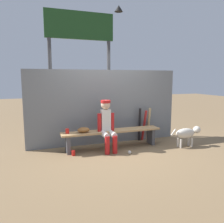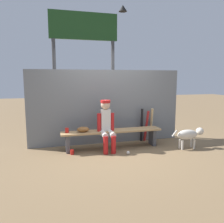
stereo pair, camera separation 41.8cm
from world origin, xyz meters
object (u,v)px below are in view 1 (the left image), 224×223
bat_wood_natural (149,124)px  scoreboard (82,44)px  cup_on_ground (73,153)px  baseball_glove (83,130)px  bat_aluminum_black (140,125)px  dog (187,133)px  player_seated (107,124)px  dugout_bench (112,134)px  bat_aluminum_red (144,125)px  cup_on_bench (67,131)px  baseball (130,152)px

bat_wood_natural → scoreboard: 2.87m
cup_on_ground → baseball_glove: bearing=37.6°
bat_aluminum_black → dog: bearing=-44.7°
player_seated → bat_wood_natural: player_seated is taller
bat_aluminum_black → cup_on_ground: bat_aluminum_black is taller
dugout_bench → bat_wood_natural: size_ratio=2.72×
player_seated → bat_aluminum_red: 1.30m
bat_wood_natural → cup_on_bench: bearing=-170.8°
bat_wood_natural → baseball: 1.40m
bat_aluminum_red → cup_on_bench: (-2.10, -0.32, 0.08)m
player_seated → bat_wood_natural: (1.36, 0.50, -0.19)m
dugout_bench → cup_on_bench: cup_on_bench is taller
baseball_glove → baseball: baseball_glove is taller
player_seated → cup_on_bench: bearing=171.3°
baseball → scoreboard: bearing=106.1°
dugout_bench → dog: 1.85m
dugout_bench → player_seated: player_seated is taller
dugout_bench → dog: size_ratio=2.86×
scoreboard → dog: bearing=-42.6°
bat_aluminum_black → cup_on_bench: bearing=-170.3°
player_seated → bat_aluminum_black: (1.07, 0.47, -0.19)m
bat_aluminum_black → cup_on_ground: size_ratio=8.05×
baseball_glove → scoreboard: 2.59m
cup_on_bench → bat_wood_natural: bearing=9.2°
player_seated → dugout_bench: bearing=34.5°
baseball_glove → cup_on_ground: bearing=-142.4°
bat_aluminum_red → bat_wood_natural: (0.16, 0.04, 0.03)m
scoreboard → bat_wood_natural: bearing=-34.7°
player_seated → scoreboard: 2.53m
baseball_glove → baseball: 1.16m
bat_aluminum_black → dog: size_ratio=1.05×
bat_aluminum_black → baseball: (-0.69, -0.89, -0.41)m
baseball_glove → bat_wood_natural: 1.93m
bat_aluminum_red → scoreboard: 2.83m
bat_wood_natural → baseball: size_ratio=11.96×
cup_on_bench → dugout_bench: bearing=-1.6°
cup_on_ground → scoreboard: (0.62, 1.68, 2.55)m
dugout_bench → baseball_glove: 0.71m
cup_on_bench → scoreboard: bearing=63.9°
bat_wood_natural → player_seated: bearing=-159.7°
bat_aluminum_black → cup_on_ground: bearing=-162.9°
bat_wood_natural → baseball: (-0.97, -0.92, -0.40)m
baseball → dog: dog is taller
bat_aluminum_black → dog: bat_aluminum_black is taller
player_seated → dog: player_seated is taller
bat_aluminum_red → dog: (0.74, -0.84, -0.08)m
bat_aluminum_red → dog: 1.13m
bat_aluminum_red → player_seated: bearing=-159.1°
scoreboard → dog: scoreboard is taller
bat_wood_natural → cup_on_bench: size_ratio=8.04×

